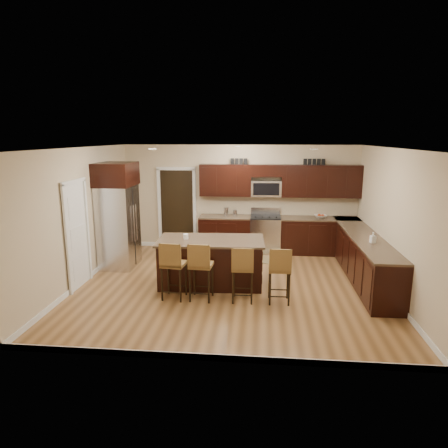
# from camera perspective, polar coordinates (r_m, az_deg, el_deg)

# --- Properties ---
(floor) EXTENTS (6.00, 6.00, 0.00)m
(floor) POSITION_cam_1_polar(r_m,az_deg,el_deg) (8.04, 1.03, -8.78)
(floor) COLOR olive
(floor) RESTS_ON ground
(ceiling) EXTENTS (6.00, 6.00, 0.00)m
(ceiling) POSITION_cam_1_polar(r_m,az_deg,el_deg) (7.50, 1.11, 10.83)
(ceiling) COLOR silver
(ceiling) RESTS_ON wall_back
(wall_back) EXTENTS (6.00, 0.00, 6.00)m
(wall_back) POSITION_cam_1_polar(r_m,az_deg,el_deg) (10.36, 2.24, 3.77)
(wall_back) COLOR #C8B590
(wall_back) RESTS_ON floor
(wall_left) EXTENTS (0.00, 5.50, 5.50)m
(wall_left) POSITION_cam_1_polar(r_m,az_deg,el_deg) (8.43, -19.72, 1.03)
(wall_left) COLOR #C8B590
(wall_left) RESTS_ON floor
(wall_right) EXTENTS (0.00, 5.50, 5.50)m
(wall_right) POSITION_cam_1_polar(r_m,az_deg,el_deg) (8.01, 22.98, 0.21)
(wall_right) COLOR #C8B590
(wall_right) RESTS_ON floor
(base_cabinets) EXTENTS (4.02, 3.96, 0.92)m
(base_cabinets) POSITION_cam_1_polar(r_m,az_deg,el_deg) (9.35, 13.46, -3.10)
(base_cabinets) COLOR black
(base_cabinets) RESTS_ON floor
(upper_cabinets) EXTENTS (4.00, 0.33, 0.80)m
(upper_cabinets) POSITION_cam_1_polar(r_m,az_deg,el_deg) (10.13, 8.15, 6.25)
(upper_cabinets) COLOR black
(upper_cabinets) RESTS_ON wall_back
(range) EXTENTS (0.76, 0.64, 1.11)m
(range) POSITION_cam_1_polar(r_m,az_deg,el_deg) (10.22, 5.91, -1.43)
(range) COLOR silver
(range) RESTS_ON floor
(microwave) EXTENTS (0.76, 0.31, 0.40)m
(microwave) POSITION_cam_1_polar(r_m,az_deg,el_deg) (10.16, 6.05, 5.08)
(microwave) COLOR silver
(microwave) RESTS_ON upper_cabinets
(doorway) EXTENTS (0.85, 0.03, 2.06)m
(doorway) POSITION_cam_1_polar(r_m,az_deg,el_deg) (10.62, -6.71, 2.15)
(doorway) COLOR black
(doorway) RESTS_ON floor
(pantry_door) EXTENTS (0.03, 0.80, 2.04)m
(pantry_door) POSITION_cam_1_polar(r_m,az_deg,el_deg) (8.23, -20.30, -1.64)
(pantry_door) COLOR white
(pantry_door) RESTS_ON floor
(letter_decor) EXTENTS (2.20, 0.03, 0.15)m
(letter_decor) POSITION_cam_1_polar(r_m,az_deg,el_deg) (10.08, 7.40, 8.84)
(letter_decor) COLOR black
(letter_decor) RESTS_ON upper_cabinets
(island) EXTENTS (2.14, 1.20, 0.92)m
(island) POSITION_cam_1_polar(r_m,az_deg,el_deg) (8.00, -1.87, -5.63)
(island) COLOR black
(island) RESTS_ON floor
(stool_left) EXTENTS (0.44, 0.44, 1.08)m
(stool_left) POSITION_cam_1_polar(r_m,az_deg,el_deg) (7.24, -7.37, -5.69)
(stool_left) COLOR olive
(stool_left) RESTS_ON floor
(stool_mid) EXTENTS (0.43, 0.43, 1.07)m
(stool_mid) POSITION_cam_1_polar(r_m,az_deg,el_deg) (7.15, -3.40, -5.86)
(stool_mid) COLOR olive
(stool_mid) RESTS_ON floor
(stool_right) EXTENTS (0.39, 0.39, 1.03)m
(stool_right) POSITION_cam_1_polar(r_m,az_deg,el_deg) (7.08, 2.68, -6.26)
(stool_right) COLOR olive
(stool_right) RESTS_ON floor
(refrigerator) EXTENTS (0.79, 0.98, 2.35)m
(refrigerator) POSITION_cam_1_polar(r_m,az_deg,el_deg) (9.22, -14.91, 1.35)
(refrigerator) COLOR silver
(refrigerator) RESTS_ON floor
(floor_mat) EXTENTS (0.99, 0.82, 0.01)m
(floor_mat) POSITION_cam_1_polar(r_m,az_deg,el_deg) (9.63, 6.71, -5.21)
(floor_mat) COLOR olive
(floor_mat) RESTS_ON floor
(fruit_bowl) EXTENTS (0.36, 0.36, 0.07)m
(fruit_bowl) POSITION_cam_1_polar(r_m,az_deg,el_deg) (10.22, 13.62, 1.07)
(fruit_bowl) COLOR silver
(fruit_bowl) RESTS_ON base_cabinets
(soap_bottle) EXTENTS (0.11, 0.11, 0.20)m
(soap_bottle) POSITION_cam_1_polar(r_m,az_deg,el_deg) (8.12, 20.50, -1.82)
(soap_bottle) COLOR #B2B2B2
(soap_bottle) RESTS_ON base_cabinets
(canister_tall) EXTENTS (0.12, 0.12, 0.22)m
(canister_tall) POSITION_cam_1_polar(r_m,az_deg,el_deg) (10.14, 0.32, 1.76)
(canister_tall) COLOR silver
(canister_tall) RESTS_ON base_cabinets
(canister_short) EXTENTS (0.11, 0.11, 0.16)m
(canister_short) POSITION_cam_1_polar(r_m,az_deg,el_deg) (10.13, 1.59, 1.56)
(canister_short) COLOR silver
(canister_short) RESTS_ON base_cabinets
(island_jar) EXTENTS (0.10, 0.10, 0.10)m
(island_jar) POSITION_cam_1_polar(r_m,az_deg,el_deg) (7.93, -5.49, -1.79)
(island_jar) COLOR white
(island_jar) RESTS_ON island
(stool_extra) EXTENTS (0.39, 0.39, 1.03)m
(stool_extra) POSITION_cam_1_polar(r_m,az_deg,el_deg) (7.09, 7.97, -6.37)
(stool_extra) COLOR olive
(stool_extra) RESTS_ON floor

